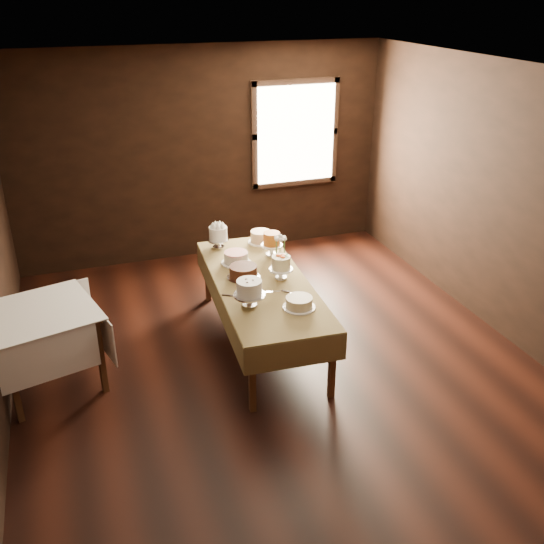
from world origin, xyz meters
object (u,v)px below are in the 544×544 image
(side_table, at_px, (41,320))
(cake_server_c, at_px, (253,269))
(cake_speckled, at_px, (261,237))
(cake_meringue, at_px, (218,238))
(cake_chocolate, at_px, (243,272))
(cake_server_a, at_px, (273,291))
(cake_flowers, at_px, (281,268))
(cake_cream, at_px, (299,303))
(display_table, at_px, (261,285))
(cake_caramel, at_px, (272,245))
(cake_swirl, at_px, (249,294))
(flower_vase, at_px, (280,260))
(cake_server_b, at_px, (297,294))
(cake_server_d, at_px, (278,266))
(cake_lattice, at_px, (236,258))
(cake_server_e, at_px, (239,297))

(side_table, distance_m, cake_server_c, 2.15)
(cake_speckled, bearing_deg, cake_server_c, -114.79)
(cake_meringue, bearing_deg, cake_chocolate, -87.21)
(side_table, xyz_separation_m, cake_server_a, (2.15, -0.20, 0.03))
(cake_flowers, distance_m, cake_server_a, 0.33)
(cake_cream, bearing_deg, display_table, 103.43)
(cake_caramel, xyz_separation_m, cake_swirl, (-0.58, -1.04, 0.00))
(cake_chocolate, bearing_deg, cake_flowers, -20.20)
(cake_server_a, bearing_deg, cake_caramel, 81.96)
(display_table, xyz_separation_m, cake_server_a, (0.03, -0.27, 0.06))
(display_table, relative_size, flower_vase, 18.33)
(cake_chocolate, bearing_deg, side_table, -174.49)
(cake_server_c, bearing_deg, cake_caramel, -51.32)
(display_table, height_order, cake_flowers, cake_flowers)
(side_table, bearing_deg, cake_chocolate, 5.51)
(cake_flowers, bearing_deg, cake_server_b, -86.97)
(cake_meringue, relative_size, cake_speckled, 0.86)
(cake_swirl, xyz_separation_m, cake_cream, (0.42, -0.19, -0.07))
(side_table, bearing_deg, cake_server_d, 8.07)
(side_table, relative_size, cake_server_b, 4.79)
(cake_cream, bearing_deg, cake_speckled, 84.47)
(display_table, height_order, cake_caramel, cake_caramel)
(display_table, xyz_separation_m, cake_caramel, (0.31, 0.57, 0.17))
(cake_speckled, bearing_deg, display_table, -108.03)
(display_table, distance_m, cake_caramel, 0.68)
(cake_lattice, height_order, cake_chocolate, cake_chocolate)
(cake_server_a, bearing_deg, cake_speckled, 87.59)
(cake_cream, distance_m, cake_server_b, 0.27)
(cake_server_e, bearing_deg, cake_cream, -8.80)
(cake_server_b, xyz_separation_m, cake_server_e, (-0.55, 0.14, 0.00))
(cake_swirl, height_order, cake_server_d, cake_swirl)
(side_table, xyz_separation_m, cake_swirl, (1.85, -0.40, 0.14))
(cake_caramel, xyz_separation_m, cake_server_a, (-0.28, -0.84, -0.12))
(cake_server_b, bearing_deg, cake_lattice, 158.76)
(display_table, bearing_deg, cake_swirl, -119.78)
(cake_chocolate, bearing_deg, cake_lattice, 85.39)
(cake_chocolate, height_order, cake_cream, cake_chocolate)
(cake_speckled, height_order, cake_server_b, cake_speckled)
(cake_flowers, bearing_deg, cake_caramel, 80.09)
(cake_flowers, bearing_deg, cake_chocolate, 159.80)
(cake_flowers, xyz_separation_m, cake_server_c, (-0.21, 0.29, -0.11))
(cake_server_d, bearing_deg, cake_flowers, -161.58)
(cake_speckled, height_order, cake_server_e, cake_speckled)
(cake_server_e, bearing_deg, cake_swirl, -45.69)
(cake_flowers, bearing_deg, cake_server_c, 126.34)
(cake_cream, xyz_separation_m, flower_vase, (0.16, 0.95, 0.01))
(display_table, relative_size, cake_swirl, 7.19)
(cake_meringue, height_order, cake_cream, cake_meringue)
(cake_server_b, bearing_deg, cake_server_e, -147.13)
(cake_server_a, height_order, cake_server_b, same)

